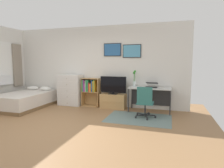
# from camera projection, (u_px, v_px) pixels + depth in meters

# --- Properties ---
(ground_plane) EXTENTS (7.20, 7.20, 0.00)m
(ground_plane) POSITION_uv_depth(u_px,v_px,m) (57.00, 128.00, 4.35)
(ground_plane) COLOR #936B44
(wall_back_with_posters) EXTENTS (6.12, 0.09, 2.70)m
(wall_back_with_posters) POSITION_uv_depth(u_px,v_px,m) (96.00, 66.00, 6.49)
(wall_back_with_posters) COLOR silver
(wall_back_with_posters) RESTS_ON ground_plane
(area_rug) EXTENTS (1.70, 1.20, 0.01)m
(area_rug) POSITION_uv_depth(u_px,v_px,m) (139.00, 118.00, 5.06)
(area_rug) COLOR slate
(area_rug) RESTS_ON ground_plane
(bed) EXTENTS (1.28, 1.93, 0.62)m
(bed) POSITION_uv_depth(u_px,v_px,m) (26.00, 100.00, 6.28)
(bed) COLOR brown
(bed) RESTS_ON ground_plane
(dresser) EXTENTS (0.82, 0.46, 1.07)m
(dresser) POSITION_uv_depth(u_px,v_px,m) (70.00, 90.00, 6.59)
(dresser) COLOR silver
(dresser) RESTS_ON ground_plane
(bookshelf) EXTENTS (0.61, 0.30, 0.96)m
(bookshelf) POSITION_uv_depth(u_px,v_px,m) (90.00, 89.00, 6.42)
(bookshelf) COLOR tan
(bookshelf) RESTS_ON ground_plane
(tv_stand) EXTENTS (0.82, 0.41, 0.47)m
(tv_stand) POSITION_uv_depth(u_px,v_px,m) (113.00, 101.00, 6.17)
(tv_stand) COLOR tan
(tv_stand) RESTS_ON ground_plane
(television) EXTENTS (0.86, 0.16, 0.57)m
(television) POSITION_uv_depth(u_px,v_px,m) (113.00, 85.00, 6.09)
(television) COLOR black
(television) RESTS_ON tv_stand
(desk) EXTENTS (1.26, 0.60, 0.74)m
(desk) POSITION_uv_depth(u_px,v_px,m) (150.00, 92.00, 5.77)
(desk) COLOR silver
(desk) RESTS_ON ground_plane
(office_chair) EXTENTS (0.56, 0.58, 0.86)m
(office_chair) POSITION_uv_depth(u_px,v_px,m) (145.00, 101.00, 5.03)
(office_chair) COLOR #232326
(office_chair) RESTS_ON ground_plane
(laptop) EXTENTS (0.37, 0.40, 0.16)m
(laptop) POSITION_uv_depth(u_px,v_px,m) (151.00, 85.00, 5.73)
(laptop) COLOR black
(laptop) RESTS_ON desk
(computer_mouse) EXTENTS (0.06, 0.10, 0.03)m
(computer_mouse) POSITION_uv_depth(u_px,v_px,m) (160.00, 88.00, 5.52)
(computer_mouse) COLOR silver
(computer_mouse) RESTS_ON desk
(bamboo_vase) EXTENTS (0.10, 0.10, 0.50)m
(bamboo_vase) POSITION_uv_depth(u_px,v_px,m) (134.00, 79.00, 5.96)
(bamboo_vase) COLOR silver
(bamboo_vase) RESTS_ON desk
(wine_glass) EXTENTS (0.07, 0.07, 0.18)m
(wine_glass) POSITION_uv_depth(u_px,v_px,m) (136.00, 83.00, 5.72)
(wine_glass) COLOR silver
(wine_glass) RESTS_ON desk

